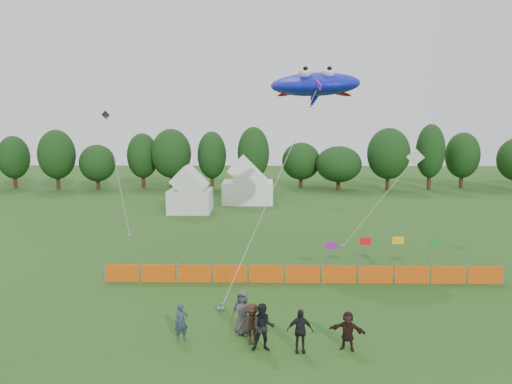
{
  "coord_description": "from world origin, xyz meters",
  "views": [
    {
      "loc": [
        0.44,
        -19.56,
        8.84
      ],
      "look_at": [
        0.0,
        6.0,
        5.2
      ],
      "focal_mm": 35.0,
      "sensor_mm": 36.0,
      "label": 1
    }
  ],
  "objects_px": {
    "spectator_a": "(181,322)",
    "barrier_fence": "(303,274)",
    "stingray_kite": "(315,85)",
    "spectator_f": "(348,331)",
    "spectator_c": "(252,324)",
    "tent_left": "(190,193)",
    "spectator_d": "(300,331)",
    "tent_right": "(248,185)",
    "spectator_b": "(263,328)",
    "spectator_e": "(242,312)"
  },
  "relations": [
    {
      "from": "spectator_d",
      "to": "tent_left",
      "type": "bearing_deg",
      "value": 104.38
    },
    {
      "from": "spectator_a",
      "to": "spectator_c",
      "type": "relative_size",
      "value": 0.91
    },
    {
      "from": "tent_left",
      "to": "spectator_f",
      "type": "distance_m",
      "value": 31.44
    },
    {
      "from": "tent_right",
      "to": "spectator_f",
      "type": "bearing_deg",
      "value": -81.8
    },
    {
      "from": "tent_left",
      "to": "spectator_e",
      "type": "height_order",
      "value": "tent_left"
    },
    {
      "from": "tent_left",
      "to": "tent_right",
      "type": "xyz_separation_m",
      "value": [
        5.45,
        5.46,
        0.11
      ]
    },
    {
      "from": "spectator_b",
      "to": "spectator_c",
      "type": "bearing_deg",
      "value": 126.18
    },
    {
      "from": "tent_right",
      "to": "spectator_a",
      "type": "bearing_deg",
      "value": -92.59
    },
    {
      "from": "barrier_fence",
      "to": "spectator_f",
      "type": "distance_m",
      "value": 8.16
    },
    {
      "from": "spectator_a",
      "to": "stingray_kite",
      "type": "bearing_deg",
      "value": 44.79
    },
    {
      "from": "spectator_e",
      "to": "spectator_f",
      "type": "distance_m",
      "value": 4.37
    },
    {
      "from": "tent_right",
      "to": "spectator_b",
      "type": "relative_size",
      "value": 2.91
    },
    {
      "from": "tent_left",
      "to": "spectator_d",
      "type": "distance_m",
      "value": 31.11
    },
    {
      "from": "stingray_kite",
      "to": "spectator_f",
      "type": "bearing_deg",
      "value": -90.59
    },
    {
      "from": "tent_left",
      "to": "spectator_c",
      "type": "relative_size",
      "value": 2.47
    },
    {
      "from": "spectator_f",
      "to": "stingray_kite",
      "type": "xyz_separation_m",
      "value": [
        0.17,
        16.46,
        10.52
      ]
    },
    {
      "from": "tent_right",
      "to": "spectator_a",
      "type": "distance_m",
      "value": 34.44
    },
    {
      "from": "spectator_c",
      "to": "spectator_f",
      "type": "height_order",
      "value": "spectator_c"
    },
    {
      "from": "barrier_fence",
      "to": "spectator_a",
      "type": "bearing_deg",
      "value": -126.53
    },
    {
      "from": "tent_left",
      "to": "spectator_d",
      "type": "xyz_separation_m",
      "value": [
        8.63,
        -29.87,
        -0.99
      ]
    },
    {
      "from": "spectator_f",
      "to": "stingray_kite",
      "type": "distance_m",
      "value": 19.53
    },
    {
      "from": "tent_right",
      "to": "spectator_d",
      "type": "distance_m",
      "value": 35.49
    },
    {
      "from": "tent_left",
      "to": "spectator_e",
      "type": "distance_m",
      "value": 29.0
    },
    {
      "from": "spectator_e",
      "to": "spectator_f",
      "type": "relative_size",
      "value": 1.24
    },
    {
      "from": "spectator_a",
      "to": "spectator_d",
      "type": "height_order",
      "value": "spectator_d"
    },
    {
      "from": "tent_right",
      "to": "barrier_fence",
      "type": "xyz_separation_m",
      "value": [
        3.92,
        -27.0,
        -1.45
      ]
    },
    {
      "from": "spectator_b",
      "to": "spectator_f",
      "type": "distance_m",
      "value": 3.29
    },
    {
      "from": "tent_right",
      "to": "spectator_a",
      "type": "xyz_separation_m",
      "value": [
        -1.55,
        -34.39,
        -1.19
      ]
    },
    {
      "from": "tent_right",
      "to": "spectator_b",
      "type": "xyz_separation_m",
      "value": [
        1.77,
        -35.24,
        -1.01
      ]
    },
    {
      "from": "barrier_fence",
      "to": "spectator_e",
      "type": "height_order",
      "value": "spectator_e"
    },
    {
      "from": "tent_right",
      "to": "spectator_a",
      "type": "relative_size",
      "value": 3.58
    },
    {
      "from": "spectator_a",
      "to": "spectator_e",
      "type": "bearing_deg",
      "value": -7.16
    },
    {
      "from": "stingray_kite",
      "to": "spectator_b",
      "type": "bearing_deg",
      "value": -101.74
    },
    {
      "from": "tent_left",
      "to": "spectator_a",
      "type": "xyz_separation_m",
      "value": [
        3.9,
        -28.92,
        -1.08
      ]
    },
    {
      "from": "spectator_f",
      "to": "spectator_d",
      "type": "bearing_deg",
      "value": -152.58
    },
    {
      "from": "spectator_a",
      "to": "barrier_fence",
      "type": "bearing_deg",
      "value": 31.52
    },
    {
      "from": "tent_left",
      "to": "spectator_d",
      "type": "relative_size",
      "value": 2.41
    },
    {
      "from": "barrier_fence",
      "to": "tent_right",
      "type": "bearing_deg",
      "value": 98.26
    },
    {
      "from": "spectator_b",
      "to": "spectator_d",
      "type": "relative_size",
      "value": 1.1
    },
    {
      "from": "spectator_c",
      "to": "stingray_kite",
      "type": "height_order",
      "value": "stingray_kite"
    },
    {
      "from": "spectator_b",
      "to": "barrier_fence",
      "type": "bearing_deg",
      "value": 73.82
    },
    {
      "from": "tent_right",
      "to": "spectator_d",
      "type": "bearing_deg",
      "value": -84.86
    },
    {
      "from": "barrier_fence",
      "to": "spectator_e",
      "type": "distance_m",
      "value": 7.4
    },
    {
      "from": "barrier_fence",
      "to": "spectator_a",
      "type": "xyz_separation_m",
      "value": [
        -5.47,
        -7.39,
        0.27
      ]
    },
    {
      "from": "spectator_a",
      "to": "spectator_c",
      "type": "xyz_separation_m",
      "value": [
        2.88,
        -0.28,
        0.07
      ]
    },
    {
      "from": "spectator_d",
      "to": "spectator_f",
      "type": "relative_size",
      "value": 1.12
    },
    {
      "from": "tent_left",
      "to": "spectator_a",
      "type": "bearing_deg",
      "value": -82.32
    },
    {
      "from": "tent_left",
      "to": "spectator_c",
      "type": "xyz_separation_m",
      "value": [
        6.78,
        -29.21,
        -1.0
      ]
    },
    {
      "from": "tent_right",
      "to": "spectator_c",
      "type": "relative_size",
      "value": 3.27
    },
    {
      "from": "spectator_d",
      "to": "tent_right",
      "type": "bearing_deg",
      "value": 93.4
    }
  ]
}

